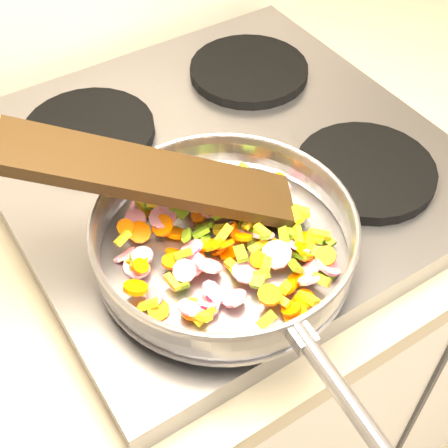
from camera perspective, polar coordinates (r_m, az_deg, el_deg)
cooktop at (r=0.90m, az=-0.12°, el=5.42°), size 0.60×0.60×0.04m
grate_fl at (r=0.74m, az=-3.37°, el=-3.10°), size 0.19×0.19×0.02m
grate_fr at (r=0.87m, az=12.80°, el=4.78°), size 0.19×0.19×0.02m
grate_bl at (r=0.93m, az=-12.24°, el=8.32°), size 0.19×0.19×0.02m
grate_br at (r=1.03m, az=2.29°, el=13.86°), size 0.19×0.19×0.02m
saute_pan at (r=0.71m, az=0.09°, el=-1.18°), size 0.35×0.51×0.06m
vegetable_heap at (r=0.73m, az=0.49°, el=-1.36°), size 0.27×0.28×0.05m
wooden_spatula at (r=0.71m, az=-6.48°, el=4.46°), size 0.32×0.22×0.13m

